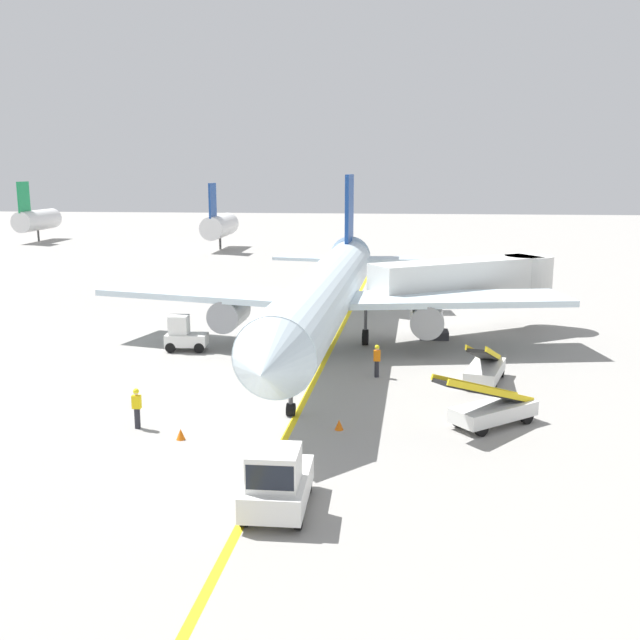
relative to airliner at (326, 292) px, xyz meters
name	(u,v)px	position (x,y,z in m)	size (l,w,h in m)	color
ground_plane	(278,417)	(-0.96, -12.30, -3.42)	(300.00, 300.00, 0.00)	gray
taxi_line_yellow	(312,384)	(-0.02, -7.30, -3.41)	(0.30, 80.00, 0.01)	yellow
airliner	(326,292)	(0.00, 0.00, 0.00)	(28.59, 35.29, 10.10)	silver
jet_bridge	(476,279)	(9.15, 5.29, 0.12)	(12.17, 8.98, 4.85)	silver
pushback_tug	(276,482)	(0.39, -21.07, -2.42)	(1.91, 3.61, 2.20)	silver
baggage_tug_near_wing	(184,335)	(-8.29, -1.12, -2.49)	(2.48, 1.46, 2.10)	silver
belt_loader_forward_hold	(485,368)	(8.48, -6.22, -2.64)	(2.57, 5.16, 2.59)	silver
belt_loader_aft_hold	(492,408)	(8.02, -12.49, -2.64)	(4.67, 4.13, 2.59)	silver
ground_crew_marshaller	(137,407)	(-6.49, -14.22, -2.51)	(0.36, 0.24, 1.70)	#26262D
ground_crew_wing_walker	(377,360)	(3.12, -5.63, -2.51)	(0.36, 0.24, 1.70)	#26262D
safety_cone_nose_left	(339,425)	(1.78, -13.59, -3.20)	(0.36, 0.36, 0.44)	orange
safety_cone_nose_right	(181,434)	(-4.36, -15.31, -3.20)	(0.36, 0.36, 0.44)	orange
distant_aircraft_far_left	(37,219)	(-48.93, 62.56, -0.20)	(3.00, 10.10, 8.80)	silver
distant_aircraft_mid_left	(219,225)	(-19.20, 53.81, -0.20)	(3.00, 10.10, 8.80)	silver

